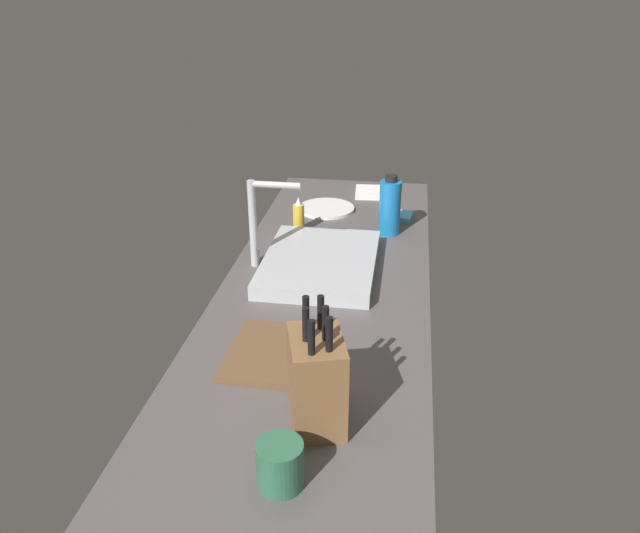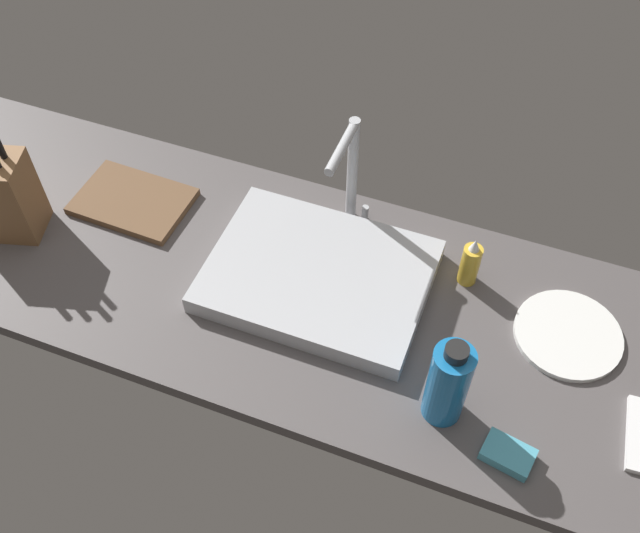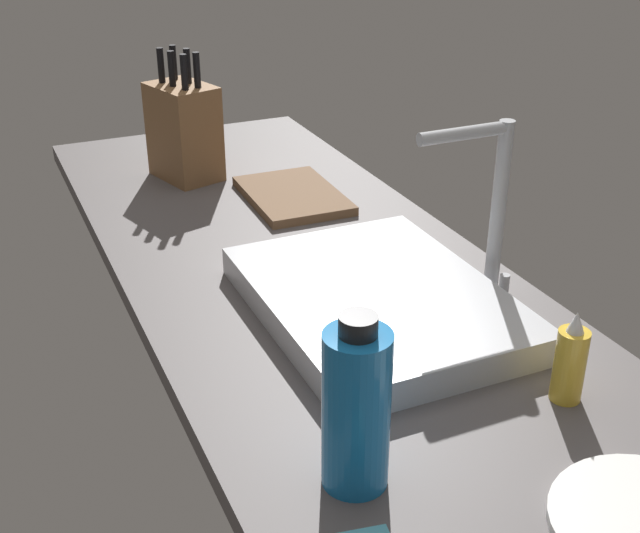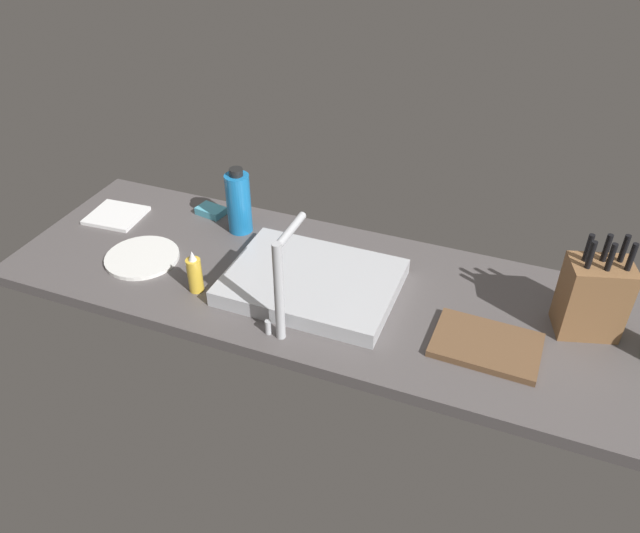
% 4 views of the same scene
% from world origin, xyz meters
% --- Properties ---
extents(countertop_slab, '(1.94, 0.62, 0.04)m').
position_xyz_m(countertop_slab, '(0.00, 0.00, 0.02)').
color(countertop_slab, '#514C4C').
rests_on(countertop_slab, ground).
extents(sink_basin, '(0.46, 0.34, 0.05)m').
position_xyz_m(sink_basin, '(0.07, 0.03, 0.06)').
color(sink_basin, '#B7BABF').
rests_on(sink_basin, countertop_slab).
extents(faucet, '(0.06, 0.16, 0.28)m').
position_xyz_m(faucet, '(0.07, 0.22, 0.20)').
color(faucet, '#B7BABF').
rests_on(faucet, countertop_slab).
extents(cutting_board, '(0.26, 0.18, 0.02)m').
position_xyz_m(cutting_board, '(-0.41, 0.09, 0.04)').
color(cutting_board, brown).
rests_on(cutting_board, countertop_slab).
extents(soap_bottle, '(0.04, 0.04, 0.13)m').
position_xyz_m(soap_bottle, '(0.37, 0.15, 0.09)').
color(soap_bottle, gold).
rests_on(soap_bottle, countertop_slab).
extents(water_bottle, '(0.08, 0.08, 0.21)m').
position_xyz_m(water_bottle, '(0.40, -0.17, 0.13)').
color(water_bottle, '#1970B7').
rests_on(water_bottle, countertop_slab).
extents(dinner_plate, '(0.22, 0.22, 0.01)m').
position_xyz_m(dinner_plate, '(0.59, 0.08, 0.04)').
color(dinner_plate, white).
rests_on(dinner_plate, countertop_slab).
extents(dish_sponge, '(0.10, 0.07, 0.02)m').
position_xyz_m(dish_sponge, '(0.53, -0.22, 0.05)').
color(dish_sponge, '#4CA3BC').
rests_on(dish_sponge, countertop_slab).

